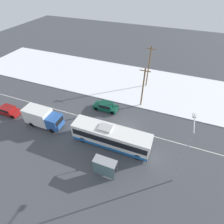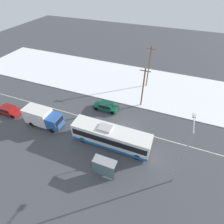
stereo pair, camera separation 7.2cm
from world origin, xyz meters
name	(u,v)px [view 1 (the left image)]	position (x,y,z in m)	size (l,w,h in m)	color
ground_plane	(124,128)	(0.00, 0.00, 0.00)	(120.00, 120.00, 0.00)	#424449
snow_lot	(144,85)	(0.00, 13.58, 0.06)	(80.00, 15.43, 0.12)	white
lane_marking_center	(124,128)	(0.00, 0.00, 0.00)	(60.00, 0.12, 0.00)	silver
city_bus	(111,137)	(-0.76, -3.66, 1.54)	(11.12, 2.57, 3.16)	white
box_truck	(43,117)	(-12.17, -3.90, 1.66)	(6.03, 2.30, 3.03)	silver
sedan_car	(106,106)	(-4.47, 3.20, 0.80)	(4.31, 1.80, 1.46)	#0F4733
parked_car_near_truck	(9,110)	(-19.64, -3.80, 0.75)	(4.21, 1.80, 1.36)	maroon
pedestrian_at_stop	(103,159)	(-0.54, -7.07, 0.99)	(0.58, 0.26, 1.61)	#23232D
bus_shelter	(104,166)	(0.21, -8.37, 1.67)	(2.82, 1.20, 2.40)	gray
streetlamp	(185,150)	(8.22, -5.59, 5.32)	(0.36, 3.10, 8.47)	#9EA3A8
utility_pole_roadside	(143,87)	(0.98, 6.71, 3.90)	(1.80, 0.24, 7.43)	brown
utility_pole_snowlot	(149,67)	(0.38, 13.62, 4.40)	(1.80, 0.24, 8.43)	brown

